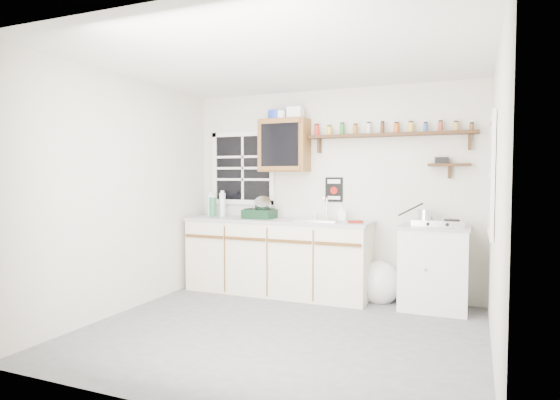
# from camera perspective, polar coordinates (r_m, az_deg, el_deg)

# --- Properties ---
(room) EXTENTS (3.64, 3.24, 2.54)m
(room) POSITION_cam_1_polar(r_m,az_deg,el_deg) (4.28, 0.05, 0.29)
(room) COLOR #515254
(room) RESTS_ON ground
(main_cabinet) EXTENTS (2.31, 0.63, 0.92)m
(main_cabinet) POSITION_cam_1_polar(r_m,az_deg,el_deg) (5.79, -0.34, -6.86)
(main_cabinet) COLOR beige
(main_cabinet) RESTS_ON floor
(right_cabinet) EXTENTS (0.73, 0.57, 0.91)m
(right_cabinet) POSITION_cam_1_polar(r_m,az_deg,el_deg) (5.38, 18.24, -7.82)
(right_cabinet) COLOR silver
(right_cabinet) RESTS_ON floor
(sink) EXTENTS (0.52, 0.44, 0.29)m
(sink) POSITION_cam_1_polar(r_m,az_deg,el_deg) (5.54, 4.79, -2.41)
(sink) COLOR silver
(sink) RESTS_ON main_cabinet
(upper_cabinet) EXTENTS (0.60, 0.32, 0.65)m
(upper_cabinet) POSITION_cam_1_polar(r_m,az_deg,el_deg) (5.83, 0.53, 6.66)
(upper_cabinet) COLOR brown
(upper_cabinet) RESTS_ON wall_back
(upper_cabinet_clutter) EXTENTS (0.45, 0.24, 0.14)m
(upper_cabinet_clutter) POSITION_cam_1_polar(r_m,az_deg,el_deg) (5.87, 0.46, 10.40)
(upper_cabinet_clutter) COLOR #1B3AB0
(upper_cabinet_clutter) RESTS_ON upper_cabinet
(spice_shelf) EXTENTS (1.91, 0.18, 0.35)m
(spice_shelf) POSITION_cam_1_polar(r_m,az_deg,el_deg) (5.56, 12.93, 7.89)
(spice_shelf) COLOR #33180E
(spice_shelf) RESTS_ON wall_back
(secondary_shelf) EXTENTS (0.45, 0.16, 0.24)m
(secondary_shelf) POSITION_cam_1_polar(r_m,az_deg,el_deg) (5.48, 19.70, 4.12)
(secondary_shelf) COLOR #33180E
(secondary_shelf) RESTS_ON wall_back
(warning_sign) EXTENTS (0.22, 0.02, 0.30)m
(warning_sign) POSITION_cam_1_polar(r_m,az_deg,el_deg) (5.76, 6.60, 1.27)
(warning_sign) COLOR black
(warning_sign) RESTS_ON wall_back
(window_back) EXTENTS (0.93, 0.03, 0.98)m
(window_back) POSITION_cam_1_polar(r_m,az_deg,el_deg) (6.22, -4.54, 3.89)
(window_back) COLOR black
(window_back) RESTS_ON wall_back
(window_right) EXTENTS (0.03, 0.78, 1.08)m
(window_right) POSITION_cam_1_polar(r_m,az_deg,el_deg) (4.50, 24.48, 2.70)
(window_right) COLOR black
(window_right) RESTS_ON wall_back
(water_bottles) EXTENTS (0.25, 0.15, 0.34)m
(water_bottles) POSITION_cam_1_polar(r_m,az_deg,el_deg) (6.15, -7.90, -0.64)
(water_bottles) COLOR silver
(water_bottles) RESTS_ON main_cabinet
(dish_rack) EXTENTS (0.38, 0.29, 0.28)m
(dish_rack) POSITION_cam_1_polar(r_m,az_deg,el_deg) (5.80, -2.39, -1.38)
(dish_rack) COLOR black
(dish_rack) RESTS_ON main_cabinet
(soap_bottle) EXTENTS (0.11, 0.11, 0.20)m
(soap_bottle) POSITION_cam_1_polar(r_m,az_deg,el_deg) (5.52, 7.57, -1.51)
(soap_bottle) COLOR silver
(soap_bottle) RESTS_ON main_cabinet
(rag) EXTENTS (0.20, 0.18, 0.02)m
(rag) POSITION_cam_1_polar(r_m,az_deg,el_deg) (5.33, 9.19, -2.64)
(rag) COLOR maroon
(rag) RESTS_ON main_cabinet
(hotplate) EXTENTS (0.54, 0.29, 0.08)m
(hotplate) POSITION_cam_1_polar(r_m,az_deg,el_deg) (5.29, 18.76, -2.66)
(hotplate) COLOR silver
(hotplate) RESTS_ON right_cabinet
(saucepan) EXTENTS (0.41, 0.27, 0.18)m
(saucepan) POSITION_cam_1_polar(r_m,az_deg,el_deg) (5.30, 17.26, -1.68)
(saucepan) COLOR silver
(saucepan) RESTS_ON hotplate
(trash_bag) EXTENTS (0.45, 0.41, 0.52)m
(trash_bag) POSITION_cam_1_polar(r_m,az_deg,el_deg) (5.58, 12.01, -9.83)
(trash_bag) COLOR silver
(trash_bag) RESTS_ON floor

